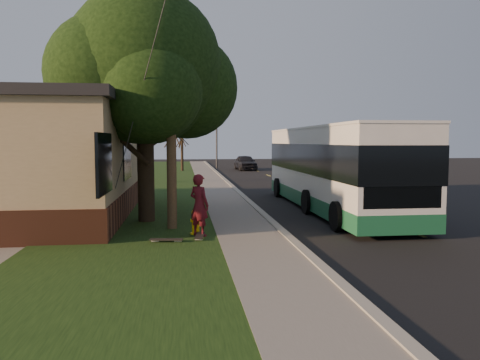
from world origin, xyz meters
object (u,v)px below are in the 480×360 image
object	(u,v)px
utility_pole	(170,80)
leafy_tree	(145,70)
dumpster	(35,206)
traffic_signal	(217,138)
transit_bus	(332,166)
distant_car	(245,162)
skateboard_spare	(166,240)
skateboarder	(199,205)
fire_hydrant	(196,222)
bare_tree_near	(174,151)
skateboard_main	(200,236)
bare_tree_far	(182,150)

from	to	relation	value
utility_pole	leafy_tree	xyz separation A→B (m)	(-0.87, 1.66, 0.54)
dumpster	traffic_signal	bearing A→B (deg)	75.05
transit_bus	distant_car	world-z (taller)	transit_bus
skateboard_spare	dumpster	distance (m)	5.79
skateboard_spare	skateboarder	bearing A→B (deg)	38.85
transit_bus	distant_car	distance (m)	26.75
utility_pole	dumpster	world-z (taller)	utility_pole
fire_hydrant	transit_bus	size ratio (longest dim) A/B	0.06
utility_pole	bare_tree_near	bearing A→B (deg)	90.66
traffic_signal	distant_car	xyz separation A→B (m)	(2.60, -2.56, -2.43)
fire_hydrant	transit_bus	distance (m)	7.48
traffic_signal	skateboarder	xyz separation A→B (m)	(-3.00, -34.27, -2.20)
utility_pole	dumpster	size ratio (longest dim) A/B	6.97
bare_tree_near	distant_car	world-z (taller)	bare_tree_near
traffic_signal	skateboarder	bearing A→B (deg)	-95.00
utility_pole	bare_tree_near	xyz separation A→B (m)	(-0.19, 17.01, -2.48)
utility_pole	bare_tree_near	world-z (taller)	utility_pole
traffic_signal	skateboard_main	bearing A→B (deg)	-94.96
fire_hydrant	skateboarder	world-z (taller)	skateboarder
fire_hydrant	distant_car	distance (m)	31.96
skateboard_main	distant_car	size ratio (longest dim) A/B	0.22
transit_bus	skateboard_main	bearing A→B (deg)	-136.37
utility_pole	skateboard_main	size ratio (longest dim) A/B	9.68
fire_hydrant	bare_tree_far	distance (m)	30.04
fire_hydrant	traffic_signal	world-z (taller)	traffic_signal
fire_hydrant	dumpster	size ratio (longest dim) A/B	0.57
fire_hydrant	skateboard_spare	world-z (taller)	fire_hydrant
dumpster	fire_hydrant	bearing A→B (deg)	-26.73
skateboard_spare	skateboard_main	bearing A→B (deg)	24.76
fire_hydrant	utility_pole	size ratio (longest dim) A/B	0.08
skateboard_main	utility_pole	bearing A→B (deg)	117.04
skateboard_main	dumpster	bearing A→B (deg)	148.91
fire_hydrant	skateboard_spare	size ratio (longest dim) A/B	0.81
skateboarder	dumpster	bearing A→B (deg)	14.86
bare_tree_near	transit_bus	size ratio (longest dim) A/B	0.35
traffic_signal	dumpster	bearing A→B (deg)	-104.95
bare_tree_near	skateboard_main	world-z (taller)	bare_tree_near
bare_tree_near	skateboard_spare	size ratio (longest dim) A/B	4.72
dumpster	transit_bus	bearing A→B (deg)	10.66
leafy_tree	dumpster	world-z (taller)	leafy_tree
fire_hydrant	skateboarder	distance (m)	0.60
bare_tree_far	leafy_tree	bearing A→B (deg)	-92.45
leafy_tree	skateboarder	size ratio (longest dim) A/B	4.38
traffic_signal	bare_tree_far	bearing A→B (deg)	-131.19
leafy_tree	distant_car	xyz separation A→B (m)	(7.27, 28.79, -4.43)
bare_tree_near	distant_car	xyz separation A→B (m)	(6.60, 13.44, -1.42)
utility_pole	skateboard_main	bearing A→B (deg)	-62.96
traffic_signal	distant_car	world-z (taller)	traffic_signal
fire_hydrant	utility_pole	xyz separation A→B (m)	(-0.71, 0.99, 4.20)
bare_tree_far	transit_bus	world-z (taller)	bare_tree_far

